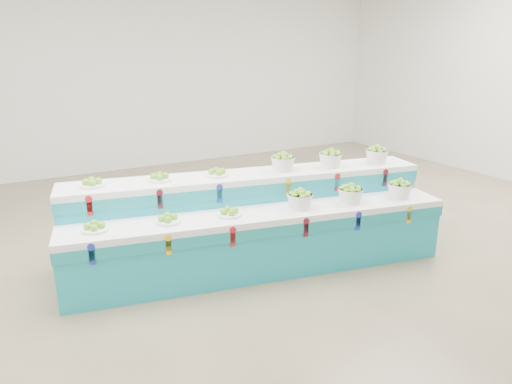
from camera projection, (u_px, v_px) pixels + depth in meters
ground at (312, 239)px, 6.09m from camera, size 10.00×10.00×0.00m
back_wall at (174, 70)px, 9.65m from camera, size 10.00×0.00×10.00m
display_stand at (256, 222)px, 5.29m from camera, size 4.41×1.93×1.02m
plate_lower_left at (95, 226)px, 4.46m from camera, size 0.31×0.31×0.10m
plate_lower_mid at (168, 218)px, 4.67m from camera, size 0.31×0.31×0.10m
plate_lower_right at (229, 211)px, 4.86m from camera, size 0.31×0.31×0.10m
basket_lower_left at (300, 199)px, 5.08m from camera, size 0.33×0.33×0.21m
basket_lower_mid at (350, 194)px, 5.27m from camera, size 0.33×0.33×0.21m
basket_lower_right at (400, 189)px, 5.46m from camera, size 0.33×0.33×0.21m
plate_upper_left at (92, 182)px, 4.85m from camera, size 0.31×0.31×0.10m
plate_upper_mid at (160, 176)px, 5.06m from camera, size 0.31×0.31×0.10m
plate_upper_right at (217, 172)px, 5.25m from camera, size 0.31×0.31×0.10m
basket_upper_left at (283, 162)px, 5.47m from camera, size 0.33×0.33×0.21m
basket_upper_mid at (330, 158)px, 5.66m from camera, size 0.33×0.33×0.21m
basket_upper_right at (377, 155)px, 5.85m from camera, size 0.33×0.33×0.21m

